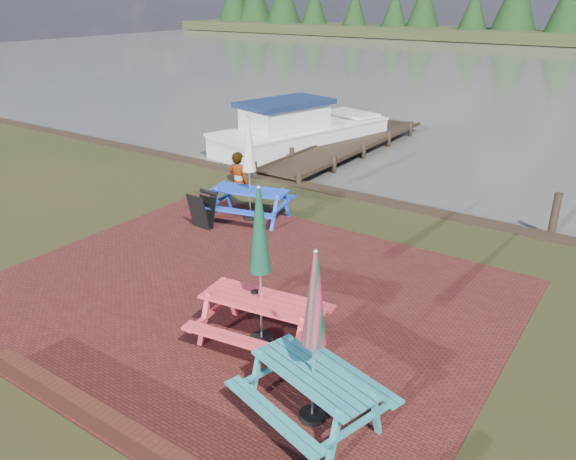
% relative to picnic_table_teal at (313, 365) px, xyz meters
% --- Properties ---
extents(ground, '(120.00, 120.00, 0.00)m').
position_rel_picnic_table_teal_xyz_m(ground, '(-2.76, 0.96, -0.83)').
color(ground, black).
rests_on(ground, ground).
extents(paving, '(9.00, 7.50, 0.02)m').
position_rel_picnic_table_teal_xyz_m(paving, '(-2.76, 1.96, -0.82)').
color(paving, '#3D1513').
rests_on(paving, ground).
extents(picnic_table_teal, '(2.07, 1.94, 2.38)m').
position_rel_picnic_table_teal_xyz_m(picnic_table_teal, '(0.00, 0.00, 0.00)').
color(picnic_table_teal, teal).
rests_on(picnic_table_teal, ground).
extents(picnic_table_red, '(2.06, 1.88, 2.56)m').
position_rel_picnic_table_teal_xyz_m(picnic_table_red, '(-1.57, 1.02, 0.06)').
color(picnic_table_red, '#D93742').
rests_on(picnic_table_red, ground).
extents(picnic_table_blue, '(2.12, 1.97, 2.50)m').
position_rel_picnic_table_teal_xyz_m(picnic_table_blue, '(-4.91, 5.01, 0.04)').
color(picnic_table_blue, '#183DB6').
rests_on(picnic_table_blue, ground).
extents(chalkboard, '(0.54, 0.53, 0.85)m').
position_rel_picnic_table_teal_xyz_m(chalkboard, '(-5.50, 3.97, -0.39)').
color(chalkboard, black).
rests_on(chalkboard, ground).
extents(jetty, '(1.76, 9.08, 1.00)m').
position_rel_picnic_table_teal_xyz_m(jetty, '(-6.26, 12.23, -0.72)').
color(jetty, black).
rests_on(jetty, ground).
extents(boat_jetty, '(4.06, 7.26, 2.00)m').
position_rel_picnic_table_teal_xyz_m(boat_jetty, '(-8.05, 11.86, -0.44)').
color(boat_jetty, silver).
rests_on(boat_jetty, ground).
extents(person, '(0.67, 0.45, 1.83)m').
position_rel_picnic_table_teal_xyz_m(person, '(-6.92, 7.03, 0.08)').
color(person, gray).
rests_on(person, ground).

